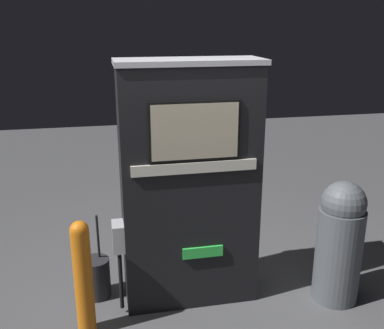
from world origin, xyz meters
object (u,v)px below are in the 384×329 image
(squeegee_bucket, at_px, (97,277))
(safety_bollard, at_px, (83,276))
(gas_pump, at_px, (189,186))
(trash_bin, at_px, (340,241))

(squeegee_bucket, bearing_deg, safety_bollard, -99.97)
(safety_bollard, bearing_deg, gas_pump, 20.10)
(trash_bin, bearing_deg, gas_pump, 166.36)
(safety_bollard, relative_size, squeegee_bucket, 1.19)
(gas_pump, xyz_separation_m, safety_bollard, (-0.85, -0.31, -0.51))
(gas_pump, height_order, safety_bollard, gas_pump)
(safety_bollard, bearing_deg, squeegee_bucket, 80.03)
(gas_pump, xyz_separation_m, trash_bin, (1.19, -0.29, -0.46))
(trash_bin, height_order, squeegee_bucket, trash_bin)
(trash_bin, distance_m, squeegee_bucket, 2.04)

